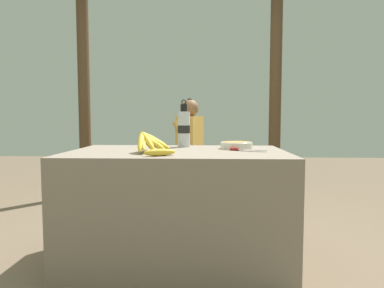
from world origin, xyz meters
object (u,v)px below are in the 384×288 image
object	(u,v)px
wooden_bench	(176,169)
seated_vendor	(186,143)
water_bottle	(184,128)
loose_banana_front	(160,152)
support_post_near	(84,91)
serving_bowl	(236,145)
banana_bunch_ripe	(149,141)
banana_bunch_green	(142,156)
support_post_far	(275,90)
knife	(243,149)

from	to	relation	value
wooden_bench	seated_vendor	bearing A→B (deg)	-9.18
water_bottle	loose_banana_front	world-z (taller)	water_bottle
wooden_bench	support_post_near	world-z (taller)	support_post_near
water_bottle	loose_banana_front	distance (m)	0.63
seated_vendor	support_post_near	xyz separation A→B (m)	(-1.25, 0.36, 0.60)
serving_bowl	support_post_near	distance (m)	2.45
banana_bunch_ripe	loose_banana_front	xyz separation A→B (m)	(0.09, -0.21, -0.05)
banana_bunch_ripe	serving_bowl	size ratio (longest dim) A/B	1.54
serving_bowl	support_post_near	bearing A→B (deg)	134.34
loose_banana_front	seated_vendor	xyz separation A→B (m)	(0.04, 1.83, -0.08)
serving_bowl	water_bottle	distance (m)	0.41
water_bottle	banana_bunch_green	bearing A→B (deg)	113.97
support_post_far	banana_bunch_green	bearing A→B (deg)	-167.48
banana_bunch_ripe	seated_vendor	size ratio (longest dim) A/B	0.29
seated_vendor	banana_bunch_green	xyz separation A→B (m)	(-0.49, 0.02, -0.15)
water_bottle	seated_vendor	bearing A→B (deg)	92.66
wooden_bench	banana_bunch_green	world-z (taller)	banana_bunch_green
knife	wooden_bench	xyz separation A→B (m)	(-0.57, 1.54, -0.37)
knife	support_post_near	xyz separation A→B (m)	(-1.71, 1.88, 0.53)
serving_bowl	loose_banana_front	size ratio (longest dim) A/B	1.20
serving_bowl	wooden_bench	distance (m)	1.52
water_bottle	knife	bearing A→B (deg)	-36.90
water_bottle	knife	size ratio (longest dim) A/B	1.52
loose_banana_front	banana_bunch_green	world-z (taller)	loose_banana_front
serving_bowl	seated_vendor	xyz separation A→B (m)	(-0.43, 1.36, -0.09)
seated_vendor	banana_bunch_green	distance (m)	0.52
water_bottle	wooden_bench	xyz separation A→B (m)	(-0.16, 1.24, -0.50)
knife	wooden_bench	world-z (taller)	knife
support_post_near	banana_bunch_ripe	bearing A→B (deg)	-60.63
wooden_bench	seated_vendor	world-z (taller)	seated_vendor
water_bottle	serving_bowl	bearing A→B (deg)	-20.20
support_post_near	loose_banana_front	bearing A→B (deg)	-61.17
loose_banana_front	banana_bunch_green	bearing A→B (deg)	103.78
serving_bowl	support_post_near	xyz separation A→B (m)	(-1.68, 1.72, 0.51)
support_post_far	banana_bunch_ripe	bearing A→B (deg)	-120.51
support_post_near	support_post_far	distance (m)	2.28
wooden_bench	support_post_near	distance (m)	1.49
knife	water_bottle	bearing A→B (deg)	167.73
serving_bowl	loose_banana_front	bearing A→B (deg)	-134.53
banana_bunch_ripe	serving_bowl	xyz separation A→B (m)	(0.56, 0.26, -0.04)
knife	seated_vendor	world-z (taller)	seated_vendor
serving_bowl	support_post_far	world-z (taller)	support_post_far
support_post_near	support_post_far	size ratio (longest dim) A/B	1.00
serving_bowl	water_bottle	world-z (taller)	water_bottle
knife	support_post_far	distance (m)	2.04
wooden_bench	banana_bunch_green	xyz separation A→B (m)	(-0.39, 0.00, 0.14)
banana_bunch_green	support_post_near	bearing A→B (deg)	155.74
knife	seated_vendor	size ratio (longest dim) A/B	0.20
wooden_bench	support_post_far	distance (m)	1.49
seated_vendor	support_post_near	distance (m)	1.43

